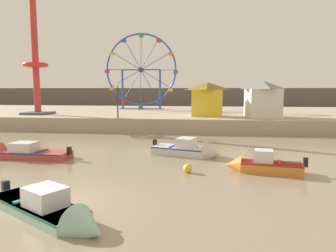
{
  "coord_description": "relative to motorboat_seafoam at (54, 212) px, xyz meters",
  "views": [
    {
      "loc": [
        5.11,
        -9.88,
        4.05
      ],
      "look_at": [
        2.46,
        11.41,
        1.49
      ],
      "focal_mm": 32.51,
      "sensor_mm": 36.0,
      "label": 1
    }
  ],
  "objects": [
    {
      "name": "distant_town_skyline",
      "position": [
        -0.48,
        53.2,
        1.93
      ],
      "size": [
        140.0,
        3.0,
        4.4
      ],
      "primitive_type": "cube",
      "color": "#564C47",
      "rests_on": "ground_plane"
    },
    {
      "name": "motorboat_faded_red",
      "position": [
        -6.61,
        8.11,
        0.02
      ],
      "size": [
        5.88,
        1.65,
        1.42
      ],
      "rotation": [
        0.0,
        0.0,
        3.1
      ],
      "color": "#B24238",
      "rests_on": "ground_plane"
    },
    {
      "name": "quay_promenade",
      "position": [
        -0.48,
        30.58,
        0.4
      ],
      "size": [
        110.0,
        22.82,
        1.34
      ],
      "primitive_type": "cube",
      "color": "tan",
      "rests_on": "ground_plane"
    },
    {
      "name": "motorboat_pale_grey",
      "position": [
        3.78,
        9.87,
        0.08
      ],
      "size": [
        4.46,
        2.68,
        1.57
      ],
      "rotation": [
        0.0,
        0.0,
        5.98
      ],
      "color": "silver",
      "rests_on": "ground_plane"
    },
    {
      "name": "ground_plane",
      "position": [
        -0.48,
        1.32,
        -0.27
      ],
      "size": [
        240.0,
        240.0,
        0.0
      ],
      "primitive_type": "plane",
      "color": "gray"
    },
    {
      "name": "carnival_booth_white_ticket",
      "position": [
        10.22,
        22.52,
        2.93
      ],
      "size": [
        3.59,
        3.84,
        3.58
      ],
      "rotation": [
        0.0,
        0.0,
        0.09
      ],
      "color": "silver",
      "rests_on": "quay_promenade"
    },
    {
      "name": "motorboat_orange_hull",
      "position": [
        7.34,
        6.58,
        0.09
      ],
      "size": [
        3.9,
        1.62,
        1.37
      ],
      "rotation": [
        0.0,
        0.0,
        2.98
      ],
      "color": "orange",
      "rests_on": "ground_plane"
    },
    {
      "name": "mooring_buoy_orange",
      "position": [
        3.79,
        6.01,
        -0.05
      ],
      "size": [
        0.44,
        0.44,
        0.44
      ],
      "primitive_type": "sphere",
      "color": "yellow",
      "rests_on": "ground_plane"
    },
    {
      "name": "promenade_lamp_near",
      "position": [
        -3.74,
        19.74,
        3.29
      ],
      "size": [
        0.32,
        0.32,
        3.32
      ],
      "color": "#2D2D33",
      "rests_on": "quay_promenade"
    },
    {
      "name": "ferris_wheel_blue_frame",
      "position": [
        -4.48,
        33.92,
        6.37
      ],
      "size": [
        10.38,
        1.2,
        10.54
      ],
      "color": "#334CA8",
      "rests_on": "quay_promenade"
    },
    {
      "name": "motorboat_seafoam",
      "position": [
        0.0,
        0.0,
        0.0
      ],
      "size": [
        5.14,
        3.67,
        1.39
      ],
      "rotation": [
        0.0,
        0.0,
        5.76
      ],
      "color": "#93BCAD",
      "rests_on": "ground_plane"
    },
    {
      "name": "drop_tower_red_tower",
      "position": [
        -14.0,
        23.33,
        6.68
      ],
      "size": [
        2.8,
        2.8,
        13.64
      ],
      "color": "#BC332D",
      "rests_on": "quay_promenade"
    },
    {
      "name": "carnival_booth_yellow_awning",
      "position": [
        4.78,
        23.24,
        2.89
      ],
      "size": [
        3.51,
        2.87,
        3.5
      ],
      "rotation": [
        0.0,
        0.0,
        -0.04
      ],
      "color": "yellow",
      "rests_on": "quay_promenade"
    }
  ]
}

